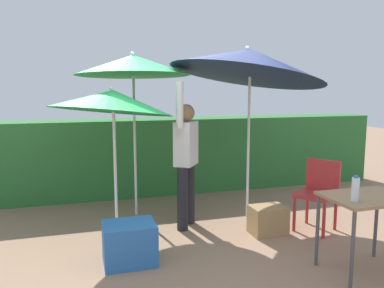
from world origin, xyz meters
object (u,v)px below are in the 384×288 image
(umbrella_yellow, at_px, (249,63))
(crate_cardboard, at_px, (268,220))
(cooler_box, at_px, (129,243))
(bottle_water, at_px, (355,189))
(umbrella_orange, at_px, (133,65))
(chair_plastic, at_px, (318,190))
(person_vendor, at_px, (186,156))
(folding_table, at_px, (367,206))
(umbrella_rainbow, at_px, (112,101))

(umbrella_yellow, bearing_deg, crate_cardboard, -90.90)
(cooler_box, distance_m, bottle_water, 2.27)
(umbrella_orange, xyz_separation_m, chair_plastic, (2.15, -1.23, -1.59))
(person_vendor, height_order, crate_cardboard, person_vendor)
(folding_table, bearing_deg, crate_cardboard, 109.95)
(umbrella_yellow, height_order, cooler_box, umbrella_yellow)
(umbrella_orange, distance_m, bottle_water, 3.23)
(crate_cardboard, distance_m, bottle_water, 1.49)
(person_vendor, distance_m, crate_cardboard, 1.30)
(umbrella_orange, height_order, bottle_water, umbrella_orange)
(person_vendor, relative_size, crate_cardboard, 4.36)
(folding_table, bearing_deg, person_vendor, 127.58)
(crate_cardboard, distance_m, folding_table, 1.35)
(cooler_box, bearing_deg, folding_table, -21.44)
(folding_table, distance_m, bottle_water, 0.34)
(folding_table, bearing_deg, chair_plastic, 77.35)
(umbrella_rainbow, distance_m, folding_table, 2.98)
(umbrella_orange, height_order, chair_plastic, umbrella_orange)
(umbrella_rainbow, bearing_deg, crate_cardboard, -16.18)
(umbrella_rainbow, relative_size, umbrella_orange, 0.83)
(umbrella_orange, distance_m, folding_table, 3.36)
(umbrella_orange, height_order, umbrella_yellow, umbrella_yellow)
(folding_table, bearing_deg, umbrella_orange, 128.40)
(umbrella_yellow, relative_size, person_vendor, 1.35)
(umbrella_rainbow, distance_m, bottle_water, 2.80)
(umbrella_orange, height_order, cooler_box, umbrella_orange)
(umbrella_rainbow, height_order, chair_plastic, umbrella_rainbow)
(umbrella_rainbow, relative_size, umbrella_yellow, 0.75)
(cooler_box, bearing_deg, crate_cardboard, 10.42)
(umbrella_orange, relative_size, umbrella_yellow, 0.90)
(umbrella_rainbow, relative_size, bottle_water, 7.93)
(umbrella_orange, bearing_deg, umbrella_yellow, -19.52)
(umbrella_orange, xyz_separation_m, bottle_water, (1.64, -2.50, -1.22))
(person_vendor, height_order, cooler_box, person_vendor)
(umbrella_yellow, bearing_deg, chair_plastic, -46.45)
(umbrella_yellow, height_order, bottle_water, umbrella_yellow)
(person_vendor, distance_m, folding_table, 2.19)
(umbrella_rainbow, height_order, bottle_water, umbrella_rainbow)
(cooler_box, relative_size, crate_cardboard, 1.23)
(umbrella_rainbow, distance_m, person_vendor, 1.15)
(crate_cardboard, bearing_deg, bottle_water, -82.02)
(chair_plastic, bearing_deg, umbrella_rainbow, 167.54)
(cooler_box, distance_m, crate_cardboard, 1.78)
(umbrella_rainbow, relative_size, person_vendor, 1.01)
(cooler_box, height_order, crate_cardboard, cooler_box)
(umbrella_yellow, distance_m, bottle_water, 2.34)
(bottle_water, bearing_deg, umbrella_rainbow, 137.62)
(umbrella_orange, bearing_deg, chair_plastic, -29.85)
(crate_cardboard, relative_size, folding_table, 0.54)
(umbrella_rainbow, bearing_deg, cooler_box, -86.14)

